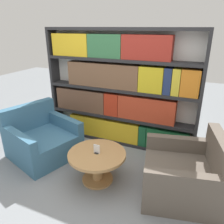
% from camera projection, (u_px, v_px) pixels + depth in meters
% --- Properties ---
extents(ground_plane, '(14.00, 14.00, 0.00)m').
position_uv_depth(ground_plane, '(84.00, 183.00, 3.04)').
color(ground_plane, gray).
extents(bookshelf, '(2.72, 0.30, 2.03)m').
position_uv_depth(bookshelf, '(119.00, 90.00, 3.82)').
color(bookshelf, silver).
rests_on(bookshelf, ground_plane).
extents(armchair_left, '(1.19, 1.20, 0.82)m').
position_uv_depth(armchair_left, '(42.00, 140.00, 3.63)').
color(armchair_left, '#386684').
rests_on(armchair_left, ground_plane).
extents(armchair_right, '(1.13, 1.13, 0.82)m').
position_uv_depth(armchair_right, '(185.00, 175.00, 2.78)').
color(armchair_right, brown).
rests_on(armchair_right, ground_plane).
extents(coffee_table, '(0.79, 0.79, 0.44)m').
position_uv_depth(coffee_table, '(97.00, 161.00, 2.99)').
color(coffee_table, '#AD7F4C').
rests_on(coffee_table, ground_plane).
extents(table_sign, '(0.09, 0.06, 0.13)m').
position_uv_depth(table_sign, '(97.00, 150.00, 2.93)').
color(table_sign, black).
rests_on(table_sign, coffee_table).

